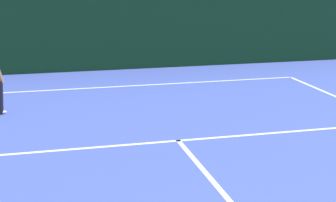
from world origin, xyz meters
TOP-DOWN VIEW (x-y plane):
  - court_line_baseline_far at (0.00, 11.64)m, footprint 10.33×0.10m
  - court_line_service at (0.00, 6.36)m, footprint 8.42×0.10m
  - back_fence_windscreen at (0.00, 14.33)m, footprint 19.05×0.12m

SIDE VIEW (x-z plane):
  - court_line_baseline_far at x=0.00m, z-range 0.00..0.01m
  - court_line_service at x=0.00m, z-range 0.00..0.01m
  - back_fence_windscreen at x=0.00m, z-range 0.00..2.98m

